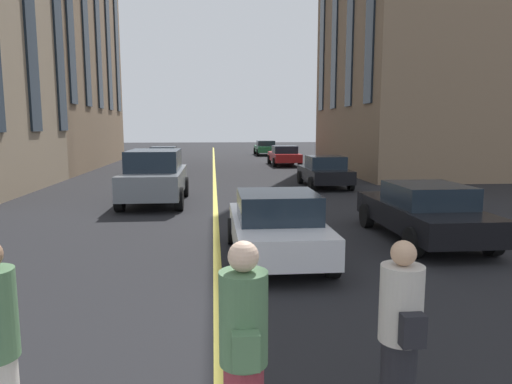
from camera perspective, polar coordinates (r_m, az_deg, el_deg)
The scene contains 10 objects.
lane_centre_line at distance 20.11m, azimuth -5.11°, elevation 0.37°, with size 80.00×0.16×0.01m.
car_green_mid at distance 43.92m, azimuth 1.17°, elevation 5.49°, with size 4.40×1.95×1.37m.
car_grey_trailing at distance 31.19m, azimuth -11.35°, elevation 4.27°, with size 4.40×1.95×1.37m.
car_grey_near at distance 16.59m, azimuth -12.37°, elevation 1.94°, with size 4.70×2.14×1.88m.
car_black_parked_a at distance 11.64m, azimuth 20.00°, elevation -2.24°, with size 4.40×1.95×1.37m.
car_white_parked_b at distance 9.39m, azimuth 2.55°, elevation -4.16°, with size 3.90×1.89×1.40m.
car_red_far at distance 32.40m, azimuth 3.50°, elevation 4.55°, with size 4.40×1.95×1.37m.
car_black_oncoming at distance 20.86m, azimuth 8.46°, elevation 2.52°, with size 3.90×1.89×1.40m.
pedestrian_near at distance 3.80m, azimuth -1.52°, elevation -19.51°, with size 0.50×0.38×1.84m.
pedestrian_far at distance 4.47m, azimuth 17.37°, elevation -16.46°, with size 0.50×0.38×1.72m.
Camera 1 is at (0.07, 0.06, 2.69)m, focal length 32.40 mm.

